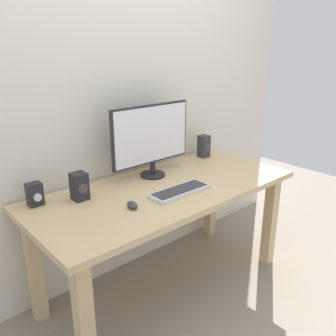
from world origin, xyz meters
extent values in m
plane|color=gray|center=(0.00, 0.00, 0.00)|extent=(6.00, 6.00, 0.00)
cube|color=silver|center=(0.00, 0.42, 1.50)|extent=(3.27, 0.04, 3.00)
cube|color=tan|center=(0.00, 0.00, 0.72)|extent=(1.71, 0.76, 0.04)
cube|color=tan|center=(-0.76, -0.29, 0.35)|extent=(0.08, 0.08, 0.70)
cube|color=tan|center=(0.76, -0.29, 0.35)|extent=(0.08, 0.08, 0.70)
cube|color=tan|center=(-0.76, 0.29, 0.35)|extent=(0.08, 0.08, 0.70)
cube|color=tan|center=(0.76, 0.29, 0.35)|extent=(0.08, 0.08, 0.70)
cylinder|color=#232328|center=(0.06, 0.20, 0.75)|extent=(0.17, 0.17, 0.02)
cylinder|color=#232328|center=(0.06, 0.20, 0.80)|extent=(0.04, 0.04, 0.09)
cube|color=#232328|center=(0.06, 0.22, 1.03)|extent=(0.61, 0.02, 0.38)
cube|color=white|center=(0.06, 0.20, 1.03)|extent=(0.58, 0.01, 0.36)
cube|color=silver|center=(-0.01, -0.13, 0.75)|extent=(0.39, 0.14, 0.03)
cube|color=#333338|center=(-0.01, -0.13, 0.77)|extent=(0.36, 0.12, 0.00)
ellipsoid|color=#333338|center=(-0.34, -0.11, 0.76)|extent=(0.06, 0.09, 0.04)
cube|color=#333338|center=(0.63, 0.27, 0.83)|extent=(0.07, 0.08, 0.17)
cylinder|color=#3F3F44|center=(0.63, 0.23, 0.83)|extent=(0.05, 0.00, 0.05)
cube|color=#232328|center=(-0.49, 0.19, 0.82)|extent=(0.08, 0.08, 0.16)
cylinder|color=#3F3F44|center=(-0.49, 0.14, 0.82)|extent=(0.06, 0.00, 0.06)
cube|color=#232328|center=(-0.71, 0.28, 0.80)|extent=(0.08, 0.06, 0.13)
cylinder|color=silver|center=(-0.71, 0.24, 0.80)|extent=(0.04, 0.01, 0.04)
camera|label=1|loc=(-1.36, -1.54, 1.59)|focal=38.13mm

